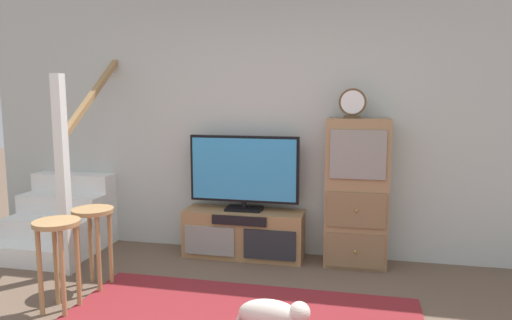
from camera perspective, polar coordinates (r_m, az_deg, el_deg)
back_wall at (r=4.74m, az=2.74°, el=4.72°), size 6.40×0.12×2.70m
media_console at (r=4.74m, az=-1.52°, el=-8.97°), size 1.20×0.38×0.47m
television at (r=4.62m, az=-1.48°, el=-1.34°), size 1.10×0.22×0.75m
side_cabinet at (r=4.50m, az=12.20°, el=-3.98°), size 0.58×0.38×1.40m
desk_clock at (r=4.40m, az=11.70°, el=6.79°), size 0.25×0.08×0.27m
staircase at (r=5.50m, az=-21.59°, el=-5.73°), size 1.00×1.36×2.20m
bar_stool_near at (r=3.81m, az=-23.04°, el=-9.42°), size 0.34×0.34×0.70m
bar_stool_far at (r=4.17m, az=-19.22°, el=-7.91°), size 0.34×0.34×0.68m
dog at (r=3.38m, az=2.15°, el=-18.36°), size 0.54×0.21×0.23m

